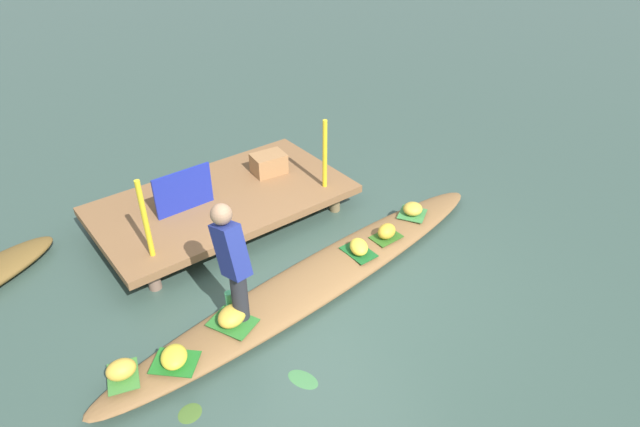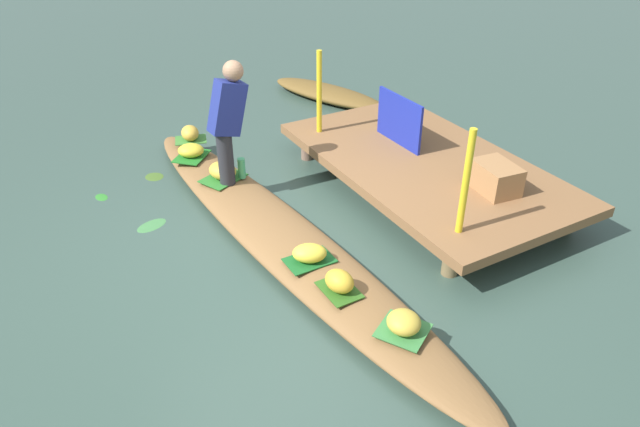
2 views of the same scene
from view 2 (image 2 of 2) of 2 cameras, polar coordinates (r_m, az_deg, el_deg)
canal_water at (r=5.41m, az=-3.92°, el=-3.04°), size 40.00×40.00×0.00m
dock_platform at (r=6.23m, az=10.25°, el=4.67°), size 3.20×1.80×0.35m
vendor_boat at (r=5.36m, az=-3.96°, el=-2.21°), size 5.36×1.16×0.19m
moored_boat at (r=8.70m, az=0.76°, el=11.66°), size 2.00×1.22×0.19m
leaf_mat_0 at (r=6.71m, az=-12.43°, el=5.50°), size 0.50×0.50×0.01m
banana_bunch_0 at (r=6.68m, az=-12.50°, el=6.05°), size 0.34×0.36×0.14m
leaf_mat_1 at (r=4.27m, az=8.11°, el=-11.23°), size 0.45×0.45×0.01m
banana_bunch_1 at (r=4.21m, az=8.19°, el=-10.47°), size 0.28×0.27×0.15m
leaf_mat_2 at (r=4.87m, az=-1.02°, el=-4.59°), size 0.26×0.40×0.01m
banana_bunch_2 at (r=4.83m, az=-1.03°, el=-3.89°), size 0.31×0.35×0.15m
leaf_mat_3 at (r=4.57m, az=1.89°, el=-7.46°), size 0.35×0.25×0.01m
banana_bunch_3 at (r=4.51m, az=1.91°, el=-6.62°), size 0.29×0.25×0.17m
leaf_mat_4 at (r=6.18m, az=-9.44°, el=3.43°), size 0.47×0.53×0.01m
banana_bunch_4 at (r=6.14m, az=-9.51°, el=4.15°), size 0.38×0.35×0.18m
leaf_mat_5 at (r=7.12m, az=-12.51°, el=7.05°), size 0.36×0.43×0.01m
banana_bunch_5 at (r=7.09m, az=-12.59°, el=7.68°), size 0.29×0.24×0.17m
vendor_person at (r=5.81m, az=-9.01°, el=9.27°), size 0.22×0.42×1.25m
water_bottle at (r=6.12m, az=-7.66°, el=4.41°), size 0.08×0.08×0.22m
market_banner at (r=6.45m, az=7.75°, el=9.04°), size 0.74×0.04×0.54m
railing_post_west at (r=6.61m, az=-0.08°, el=11.76°), size 0.06×0.06×0.94m
railing_post_east at (r=4.85m, az=14.05°, el=2.95°), size 0.06×0.06×0.94m
produce_crate at (r=5.72m, az=16.79°, el=3.36°), size 0.48×0.37×0.27m
drifting_plant_0 at (r=6.79m, az=-15.88°, el=3.50°), size 0.27×0.25×0.01m
drifting_plant_1 at (r=5.90m, az=-16.13°, el=-1.11°), size 0.27×0.35×0.01m
drifting_plant_2 at (r=6.55m, az=-20.57°, el=1.52°), size 0.20×0.15×0.01m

